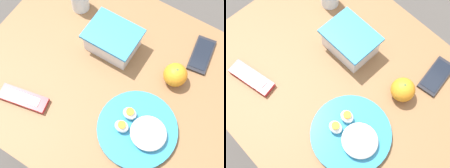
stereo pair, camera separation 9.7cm
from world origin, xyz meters
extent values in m
plane|color=#4C4742|center=(0.00, 0.00, 0.00)|extent=(10.00, 10.00, 0.00)
cube|color=brown|center=(0.00, 0.00, 0.73)|extent=(0.92, 0.72, 0.03)
cylinder|color=brown|center=(-0.40, -0.30, 0.36)|extent=(0.06, 0.06, 0.72)
cylinder|color=brown|center=(-0.40, 0.30, 0.36)|extent=(0.06, 0.06, 0.72)
cube|color=white|center=(-0.08, 0.11, 0.79)|extent=(0.15, 0.12, 0.08)
cube|color=beige|center=(-0.08, 0.11, 0.77)|extent=(0.14, 0.11, 0.04)
cube|color=#338CC6|center=(-0.08, 0.11, 0.83)|extent=(0.17, 0.13, 0.01)
ellipsoid|color=gray|center=(-0.12, 0.10, 0.79)|extent=(0.06, 0.05, 0.03)
ellipsoid|color=gray|center=(-0.08, 0.10, 0.79)|extent=(0.06, 0.05, 0.02)
ellipsoid|color=gray|center=(-0.04, 0.12, 0.79)|extent=(0.05, 0.04, 0.03)
sphere|color=orange|center=(0.15, 0.11, 0.79)|extent=(0.08, 0.08, 0.08)
cylinder|color=#4C662D|center=(0.15, 0.11, 0.82)|extent=(0.01, 0.01, 0.00)
cylinder|color=teal|center=(0.14, -0.10, 0.76)|extent=(0.24, 0.24, 0.02)
ellipsoid|color=white|center=(0.17, -0.10, 0.78)|extent=(0.11, 0.10, 0.03)
ellipsoid|color=white|center=(0.09, -0.12, 0.78)|extent=(0.04, 0.03, 0.03)
cylinder|color=#F4A823|center=(0.09, -0.12, 0.80)|extent=(0.02, 0.02, 0.01)
ellipsoid|color=white|center=(0.09, -0.08, 0.78)|extent=(0.04, 0.03, 0.03)
cylinder|color=#F4A823|center=(0.09, -0.08, 0.80)|extent=(0.02, 0.02, 0.01)
cube|color=#B7282D|center=(-0.21, -0.20, 0.76)|extent=(0.16, 0.08, 0.02)
cube|color=white|center=(-0.21, -0.20, 0.77)|extent=(0.11, 0.05, 0.00)
cube|color=#232328|center=(0.19, 0.24, 0.75)|extent=(0.08, 0.14, 0.01)
cube|color=black|center=(0.19, 0.24, 0.76)|extent=(0.07, 0.12, 0.00)
camera|label=1|loc=(0.20, -0.35, 1.67)|focal=50.00mm
camera|label=2|loc=(0.28, -0.29, 1.67)|focal=50.00mm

